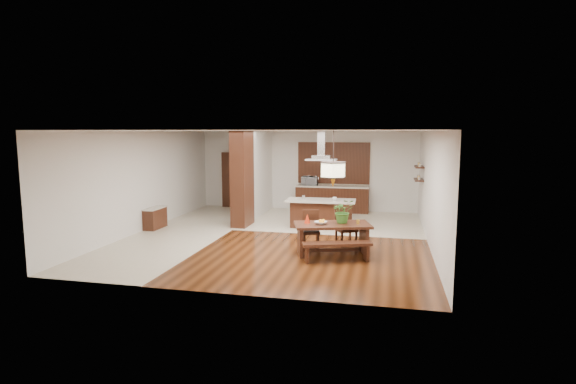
% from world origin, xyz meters
% --- Properties ---
extents(room_shell, '(9.00, 9.04, 2.92)m').
position_xyz_m(room_shell, '(0.00, 0.00, 2.06)').
color(room_shell, '#371A0A').
rests_on(room_shell, ground).
extents(tile_hallway, '(2.50, 9.00, 0.01)m').
position_xyz_m(tile_hallway, '(-2.75, 0.00, 0.01)').
color(tile_hallway, beige).
rests_on(tile_hallway, ground).
extents(tile_kitchen, '(5.50, 4.00, 0.01)m').
position_xyz_m(tile_kitchen, '(1.25, 2.50, 0.01)').
color(tile_kitchen, beige).
rests_on(tile_kitchen, ground).
extents(soffit_band, '(8.00, 9.00, 0.02)m').
position_xyz_m(soffit_band, '(0.00, 0.00, 2.88)').
color(soffit_band, '#3D200F').
rests_on(soffit_band, room_shell).
extents(partition_pier, '(0.45, 1.00, 2.90)m').
position_xyz_m(partition_pier, '(-1.40, 1.20, 1.45)').
color(partition_pier, black).
rests_on(partition_pier, ground).
extents(partition_stub, '(0.18, 2.40, 2.90)m').
position_xyz_m(partition_stub, '(-1.40, 3.30, 1.45)').
color(partition_stub, silver).
rests_on(partition_stub, ground).
extents(hallway_console, '(0.37, 0.88, 0.63)m').
position_xyz_m(hallway_console, '(-3.81, 0.20, 0.32)').
color(hallway_console, black).
rests_on(hallway_console, ground).
extents(hallway_doorway, '(1.10, 0.20, 2.10)m').
position_xyz_m(hallway_doorway, '(-2.70, 4.40, 1.05)').
color(hallway_doorway, black).
rests_on(hallway_doorway, ground).
extents(rear_counter, '(2.60, 0.62, 0.95)m').
position_xyz_m(rear_counter, '(1.00, 4.20, 0.48)').
color(rear_counter, black).
rests_on(rear_counter, ground).
extents(kitchen_window, '(2.60, 0.08, 1.50)m').
position_xyz_m(kitchen_window, '(1.00, 4.46, 1.75)').
color(kitchen_window, '#A15830').
rests_on(kitchen_window, room_shell).
extents(shelf_lower, '(0.26, 0.90, 0.04)m').
position_xyz_m(shelf_lower, '(3.87, 2.60, 1.40)').
color(shelf_lower, black).
rests_on(shelf_lower, room_shell).
extents(shelf_upper, '(0.26, 0.90, 0.04)m').
position_xyz_m(shelf_upper, '(3.87, 2.60, 1.80)').
color(shelf_upper, black).
rests_on(shelf_upper, room_shell).
extents(dining_table, '(1.93, 1.34, 0.73)m').
position_xyz_m(dining_table, '(1.69, -1.45, 0.54)').
color(dining_table, black).
rests_on(dining_table, ground).
extents(dining_bench, '(1.57, 0.81, 0.43)m').
position_xyz_m(dining_bench, '(1.87, -2.06, 0.22)').
color(dining_bench, black).
rests_on(dining_bench, ground).
extents(dining_chair_left, '(0.51, 0.51, 0.94)m').
position_xyz_m(dining_chair_left, '(1.12, -1.06, 0.47)').
color(dining_chair_left, black).
rests_on(dining_chair_left, ground).
extents(dining_chair_right, '(0.63, 0.63, 1.05)m').
position_xyz_m(dining_chair_right, '(1.96, -0.81, 0.53)').
color(dining_chair_right, black).
rests_on(dining_chair_right, ground).
extents(pendant_lantern, '(0.64, 0.64, 1.31)m').
position_xyz_m(pendant_lantern, '(1.69, -1.45, 2.25)').
color(pendant_lantern, '#FFF8C3').
rests_on(pendant_lantern, room_shell).
extents(foliage_plant, '(0.65, 0.61, 0.57)m').
position_xyz_m(foliage_plant, '(1.92, -1.31, 1.02)').
color(foliage_plant, '#356C24').
rests_on(foliage_plant, dining_table).
extents(fruit_bowl, '(0.35, 0.35, 0.07)m').
position_xyz_m(fruit_bowl, '(1.43, -1.59, 0.76)').
color(fruit_bowl, beige).
rests_on(fruit_bowl, dining_table).
extents(napkin_cone, '(0.14, 0.14, 0.22)m').
position_xyz_m(napkin_cone, '(1.10, -1.51, 0.84)').
color(napkin_cone, red).
rests_on(napkin_cone, dining_table).
extents(gold_ornament, '(0.09, 0.09, 0.11)m').
position_xyz_m(gold_ornament, '(2.28, -1.35, 0.78)').
color(gold_ornament, gold).
rests_on(gold_ornament, dining_table).
extents(kitchen_island, '(2.09, 0.97, 0.85)m').
position_xyz_m(kitchen_island, '(0.99, 1.46, 0.44)').
color(kitchen_island, black).
rests_on(kitchen_island, ground).
extents(range_hood, '(0.90, 0.55, 0.87)m').
position_xyz_m(range_hood, '(0.99, 1.46, 2.46)').
color(range_hood, silver).
rests_on(range_hood, room_shell).
extents(island_cup, '(0.15, 0.15, 0.10)m').
position_xyz_m(island_cup, '(1.41, 1.38, 0.90)').
color(island_cup, silver).
rests_on(island_cup, kitchen_island).
extents(microwave, '(0.58, 0.40, 0.32)m').
position_xyz_m(microwave, '(0.17, 4.19, 1.11)').
color(microwave, '#B0B1B7').
rests_on(microwave, rear_counter).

